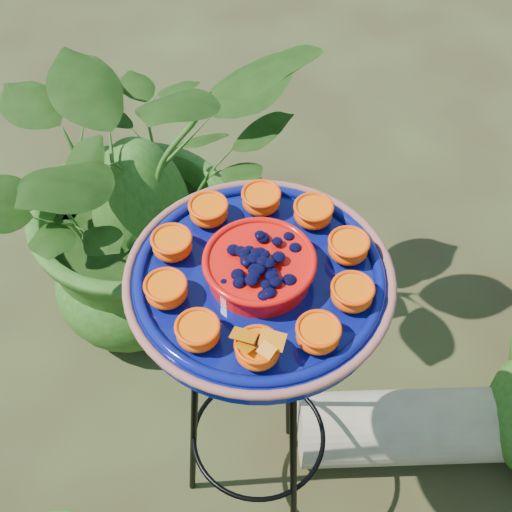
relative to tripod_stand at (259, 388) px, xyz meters
The scene contains 4 objects.
tripod_stand is the anchor object (origin of this frame).
feeder_dish 0.38m from the tripod_stand, 79.35° to the right, with size 0.55×0.55×0.10m.
driftwood_log 0.60m from the tripod_stand, 28.17° to the left, with size 0.20×0.20×0.59m, color tan.
shrub_back_left 0.74m from the tripod_stand, 128.33° to the left, with size 0.87×0.76×0.97m, color #214412.
Camera 1 is at (0.01, -0.59, 1.85)m, focal length 50.00 mm.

